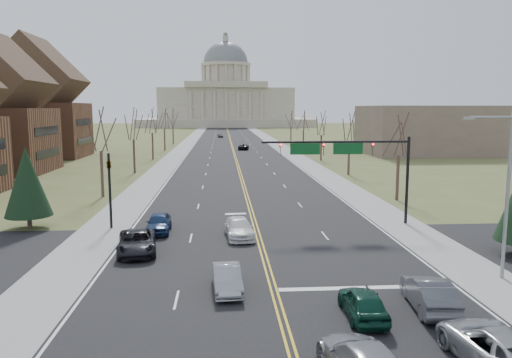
{
  "coord_description": "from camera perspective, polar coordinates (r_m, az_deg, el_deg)",
  "views": [
    {
      "loc": [
        -2.68,
        -25.98,
        9.47
      ],
      "look_at": [
        0.47,
        19.5,
        3.0
      ],
      "focal_mm": 35.0,
      "sensor_mm": 36.0,
      "label": 1
    }
  ],
  "objects": [
    {
      "name": "conifer_l",
      "position": [
        43.19,
        -24.7,
        -0.28
      ],
      "size": [
        3.64,
        3.64,
        6.5
      ],
      "color": "#3E2C25",
      "rests_on": "ground"
    },
    {
      "name": "sidewalk_left",
      "position": [
        136.62,
        -7.89,
        4.03
      ],
      "size": [
        4.0,
        380.0,
        0.03
      ],
      "primitive_type": "cube",
      "color": "gray",
      "rests_on": "ground"
    },
    {
      "name": "tree_l_4",
      "position": [
        134.61,
        -9.5,
        6.89
      ],
      "size": [
        3.96,
        3.96,
        9.0
      ],
      "color": "#3E2C25",
      "rests_on": "ground"
    },
    {
      "name": "car_far_sb",
      "position": [
        164.45,
        -4.1,
        4.99
      ],
      "size": [
        2.03,
        4.04,
        1.32
      ],
      "primitive_type": "imported",
      "rotation": [
        0.0,
        0.0,
        0.12
      ],
      "color": "#4A4D51",
      "rests_on": "road"
    },
    {
      "name": "tree_l_0",
      "position": [
        55.54,
        -17.38,
        5.1
      ],
      "size": [
        3.96,
        3.96,
        9.0
      ],
      "color": "#3E2C25",
      "rests_on": "ground"
    },
    {
      "name": "car_sb_inner_lead",
      "position": [
        26.53,
        -3.34,
        -11.29
      ],
      "size": [
        1.67,
        4.13,
        1.33
      ],
      "primitive_type": "imported",
      "rotation": [
        0.0,
        0.0,
        0.07
      ],
      "color": "gray",
      "rests_on": "road"
    },
    {
      "name": "stop_bar",
      "position": [
        27.79,
        12.61,
        -12.02
      ],
      "size": [
        9.5,
        0.5,
        0.01
      ],
      "primitive_type": "cube",
      "color": "silver",
      "rests_on": "road"
    },
    {
      "name": "street_light",
      "position": [
        30.5,
        26.44,
        -0.77
      ],
      "size": [
        2.9,
        0.25,
        9.07
      ],
      "color": "gray",
      "rests_on": "ground"
    },
    {
      "name": "center_line",
      "position": [
        136.33,
        -2.84,
        4.09
      ],
      "size": [
        0.42,
        380.0,
        0.01
      ],
      "primitive_type": "cube",
      "color": "gold",
      "rests_on": "road"
    },
    {
      "name": "car_sb_inner_second",
      "position": [
        37.03,
        -1.94,
        -5.62
      ],
      "size": [
        2.36,
        4.94,
        1.39
      ],
      "primitive_type": "imported",
      "rotation": [
        0.0,
        0.0,
        0.09
      ],
      "color": "silver",
      "rests_on": "road"
    },
    {
      "name": "ground",
      "position": [
        27.78,
        1.84,
        -11.86
      ],
      "size": [
        600.0,
        600.0,
        0.0
      ],
      "primitive_type": "plane",
      "color": "#51582C",
      "rests_on": "ground"
    },
    {
      "name": "tree_l_1",
      "position": [
        75.12,
        -13.86,
        5.91
      ],
      "size": [
        3.96,
        3.96,
        9.0
      ],
      "color": "#3E2C25",
      "rests_on": "ground"
    },
    {
      "name": "car_sb_outer_lead",
      "position": [
        33.98,
        -13.46,
        -7.03
      ],
      "size": [
        3.13,
        5.55,
        1.46
      ],
      "primitive_type": "imported",
      "rotation": [
        0.0,
        0.0,
        0.14
      ],
      "color": "black",
      "rests_on": "road"
    },
    {
      "name": "tree_r_2",
      "position": [
        91.84,
        7.5,
        6.19
      ],
      "size": [
        3.74,
        3.74,
        8.5
      ],
      "color": "#3E2C25",
      "rests_on": "ground"
    },
    {
      "name": "signal_left",
      "position": [
        40.86,
        -16.39,
        -0.35
      ],
      "size": [
        0.32,
        0.36,
        6.0
      ],
      "color": "black",
      "rests_on": "ground"
    },
    {
      "name": "edge_line_left",
      "position": [
        136.49,
        -6.96,
        4.05
      ],
      "size": [
        0.15,
        380.0,
        0.01
      ],
      "primitive_type": "cube",
      "color": "silver",
      "rests_on": "road"
    },
    {
      "name": "capitol",
      "position": [
        275.94,
        -3.45,
        9.05
      ],
      "size": [
        90.0,
        60.0,
        50.0
      ],
      "color": "beige",
      "rests_on": "ground"
    },
    {
      "name": "tree_r_0",
      "position": [
        53.26,
        16.05,
        4.62
      ],
      "size": [
        3.74,
        3.74,
        8.5
      ],
      "color": "#3E2C25",
      "rests_on": "ground"
    },
    {
      "name": "car_nb_outer_second",
      "position": [
        21.14,
        25.96,
        -16.97
      ],
      "size": [
        2.99,
        5.86,
        1.59
      ],
      "primitive_type": "imported",
      "rotation": [
        0.0,
        0.0,
        3.21
      ],
      "color": "#A1A5A9",
      "rests_on": "road"
    },
    {
      "name": "tree_l_2",
      "position": [
        94.88,
        -11.8,
        6.38
      ],
      "size": [
        3.96,
        3.96,
        9.0
      ],
      "color": "#3E2C25",
      "rests_on": "ground"
    },
    {
      "name": "cross_road",
      "position": [
        33.46,
        0.8,
        -8.36
      ],
      "size": [
        120.0,
        14.0,
        0.01
      ],
      "primitive_type": "cube",
      "color": "black",
      "rests_on": "ground"
    },
    {
      "name": "tree_l_3",
      "position": [
        114.72,
        -10.45,
        6.68
      ],
      "size": [
        3.96,
        3.96,
        9.0
      ],
      "color": "#3E2C25",
      "rests_on": "ground"
    },
    {
      "name": "sidewalk_right",
      "position": [
        137.09,
        2.2,
        4.12
      ],
      "size": [
        4.0,
        380.0,
        0.03
      ],
      "primitive_type": "cube",
      "color": "gray",
      "rests_on": "ground"
    },
    {
      "name": "tree_r_1",
      "position": [
        72.36,
        10.64,
        5.63
      ],
      "size": [
        3.74,
        3.74,
        8.5
      ],
      "color": "#3E2C25",
      "rests_on": "ground"
    },
    {
      "name": "edge_line_right",
      "position": [
        136.87,
        1.28,
        4.11
      ],
      "size": [
        0.15,
        380.0,
        0.01
      ],
      "primitive_type": "cube",
      "color": "silver",
      "rests_on": "road"
    },
    {
      "name": "car_far_nb",
      "position": [
        115.3,
        -1.43,
        3.71
      ],
      "size": [
        2.8,
        5.15,
        1.37
      ],
      "primitive_type": "imported",
      "rotation": [
        0.0,
        0.0,
        3.03
      ],
      "color": "black",
      "rests_on": "road"
    },
    {
      "name": "tree_r_3",
      "position": [
        111.51,
        5.46,
        6.54
      ],
      "size": [
        3.74,
        3.74,
        8.5
      ],
      "color": "#3E2C25",
      "rests_on": "ground"
    },
    {
      "name": "bldg_right_mass",
      "position": [
        110.64,
        18.81,
        5.33
      ],
      "size": [
        25.0,
        20.0,
        10.0
      ],
      "primitive_type": "cube",
      "color": "brown",
      "rests_on": "ground"
    },
    {
      "name": "signal_mast",
      "position": [
        40.92,
        10.39,
        2.75
      ],
      "size": [
        12.12,
        0.44,
        7.2
      ],
      "color": "black",
      "rests_on": "ground"
    },
    {
      "name": "tree_r_4",
      "position": [
        131.27,
        4.03,
        6.78
      ],
      "size": [
        3.74,
        3.74,
        8.5
      ],
      "color": "#3E2C25",
      "rests_on": "ground"
    },
    {
      "name": "road",
      "position": [
        136.33,
        -2.84,
        4.09
      ],
      "size": [
        20.0,
        380.0,
        0.01
      ],
      "primitive_type": "cube",
      "color": "black",
      "rests_on": "ground"
    },
    {
      "name": "car_nb_outer_lead",
      "position": [
        25.56,
        19.17,
        -12.25
      ],
      "size": [
        2.1,
        4.83,
        1.55
      ],
      "primitive_type": "imported",
      "rotation": [
        0.0,
        0.0,
        3.04
      ],
      "color": "#4D4F55",
      "rests_on": "road"
    },
    {
      "name": "car_nb_inner_lead",
      "position": [
        23.85,
        12.12,
        -13.65
      ],
      "size": [
        1.73,
        4.14,
        1.4
      ],
      "primitive_type": "imported",
      "rotation": [
        0.0,
        0.0,
        3.12
      ],
      "color": "#0C3527",
      "rests_on": "road"
    },
    {
      "name": "bldg_left_far",
      "position": [
        106.03,
        -23.63,
        7.45
      ],
      "size": [
        17.1,
        14.28,
        23.25
      ],
      "color": "brown",
      "rests_on": "ground"
    },
    {
      "name": "car_sb_outer_second",
      "position": [
        39.15,
        -11.05,
        -4.93
      ],
      "size": [
        1.85,
        4.41,
        1.49
      ],
      "primitive_type": "imported",
      "rotation": [
        0.0,
        0.0,
        0.02
      ],
      "color": "navy",
      "rests_on": "road"
    }
  ]
}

